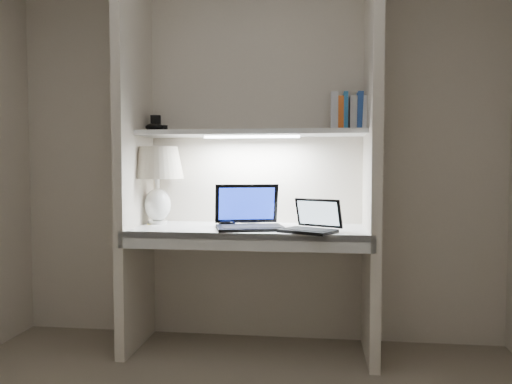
% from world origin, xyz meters
% --- Properties ---
extents(back_wall, '(3.20, 0.01, 2.50)m').
position_xyz_m(back_wall, '(0.00, 1.50, 1.25)').
color(back_wall, beige).
rests_on(back_wall, floor).
extents(alcove_panel_left, '(0.06, 0.55, 2.50)m').
position_xyz_m(alcove_panel_left, '(-0.73, 1.23, 1.25)').
color(alcove_panel_left, beige).
rests_on(alcove_panel_left, floor).
extents(alcove_panel_right, '(0.06, 0.55, 2.50)m').
position_xyz_m(alcove_panel_right, '(0.73, 1.23, 1.25)').
color(alcove_panel_right, beige).
rests_on(alcove_panel_right, floor).
extents(desk, '(1.40, 0.55, 0.04)m').
position_xyz_m(desk, '(0.00, 1.23, 0.75)').
color(desk, white).
rests_on(desk, alcove_panel_left).
extents(desk_apron, '(1.46, 0.03, 0.10)m').
position_xyz_m(desk_apron, '(0.00, 0.96, 0.72)').
color(desk_apron, silver).
rests_on(desk_apron, desk).
extents(shelf, '(1.40, 0.36, 0.03)m').
position_xyz_m(shelf, '(0.00, 1.32, 1.35)').
color(shelf, silver).
rests_on(shelf, back_wall).
extents(strip_light, '(0.60, 0.04, 0.02)m').
position_xyz_m(strip_light, '(0.00, 1.32, 1.33)').
color(strip_light, white).
rests_on(strip_light, shelf).
extents(table_lamp, '(0.34, 0.34, 0.50)m').
position_xyz_m(table_lamp, '(-0.61, 1.33, 1.11)').
color(table_lamp, white).
rests_on(table_lamp, desk).
extents(laptop_main, '(0.47, 0.43, 0.26)m').
position_xyz_m(laptop_main, '(-0.00, 1.19, 0.83)').
color(laptop_main, black).
rests_on(laptop_main, desk).
extents(laptop_netbook, '(0.37, 0.36, 0.19)m').
position_xyz_m(laptop_netbook, '(0.38, 1.07, 0.81)').
color(laptop_netbook, black).
rests_on(laptop_netbook, desk).
extents(speaker, '(0.10, 0.07, 0.13)m').
position_xyz_m(speaker, '(-0.02, 1.41, 0.83)').
color(speaker, silver).
rests_on(speaker, desk).
extents(mouse, '(0.12, 0.08, 0.04)m').
position_xyz_m(mouse, '(-0.15, 1.26, 0.79)').
color(mouse, black).
rests_on(mouse, desk).
extents(cable_coil, '(0.11, 0.11, 0.01)m').
position_xyz_m(cable_coil, '(0.28, 1.19, 0.78)').
color(cable_coil, black).
rests_on(cable_coil, desk).
extents(sticky_note, '(0.10, 0.10, 0.00)m').
position_xyz_m(sticky_note, '(-0.64, 1.31, 0.77)').
color(sticky_note, yellow).
rests_on(sticky_note, desk).
extents(book_row, '(0.22, 0.15, 0.23)m').
position_xyz_m(book_row, '(0.60, 1.35, 1.47)').
color(book_row, silver).
rests_on(book_row, shelf).
extents(shelf_box, '(0.07, 0.06, 0.11)m').
position_xyz_m(shelf_box, '(-0.64, 1.38, 1.42)').
color(shelf_box, black).
rests_on(shelf_box, shelf).
extents(shelf_gadget, '(0.15, 0.12, 0.05)m').
position_xyz_m(shelf_gadget, '(-0.63, 1.32, 1.39)').
color(shelf_gadget, black).
rests_on(shelf_gadget, shelf).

